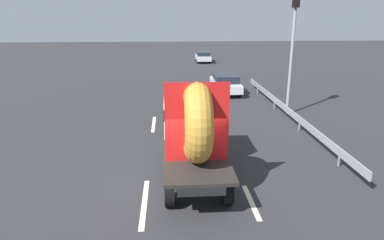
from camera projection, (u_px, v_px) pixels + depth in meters
The scene contains 10 objects.
ground_plane at pixel (185, 184), 11.53m from camera, with size 120.00×120.00×0.00m, color #28282B.
flatbed_truck at pixel (193, 126), 11.80m from camera, with size 2.02×5.40×3.59m.
distant_sedan at pixel (225, 83), 24.50m from camera, with size 1.75×4.08×1.33m.
traffic_light at pixel (293, 37), 18.25m from camera, with size 0.42×0.36×6.62m.
guardrail at pixel (286, 109), 18.54m from camera, with size 0.10×16.19×0.71m.
lane_dash_left_near at pixel (144, 203), 10.41m from camera, with size 2.86×0.16×0.01m, color beige.
lane_dash_left_far at pixel (154, 124), 17.77m from camera, with size 2.56×0.16×0.01m, color beige.
lane_dash_right_near at pixel (251, 202), 10.46m from camera, with size 2.04×0.16×0.01m, color beige.
lane_dash_right_far at pixel (217, 126), 17.53m from camera, with size 2.91×0.16×0.01m, color beige.
oncoming_car at pixel (203, 56), 39.96m from camera, with size 1.57×3.66×1.19m.
Camera 1 is at (-0.48, -10.36, 5.47)m, focal length 32.39 mm.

